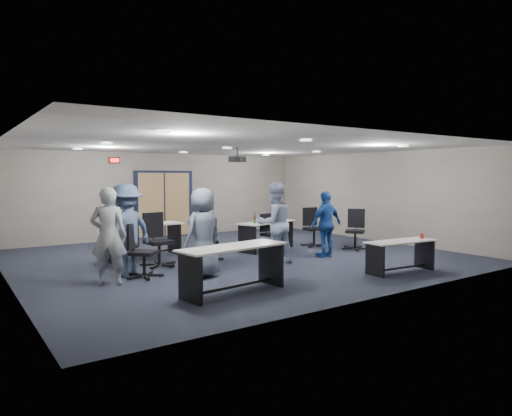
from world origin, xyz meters
TOP-DOWN VIEW (x-y plane):
  - floor at (0.00, 0.00)m, footprint 10.00×10.00m
  - back_wall at (0.00, 4.50)m, footprint 10.00×0.04m
  - front_wall at (0.00, -4.50)m, footprint 10.00×0.04m
  - left_wall at (-5.00, 0.00)m, footprint 0.04×9.00m
  - right_wall at (5.00, 0.00)m, footprint 0.04×9.00m
  - ceiling at (0.00, 0.00)m, footprint 10.00×9.00m
  - double_door at (0.00, 4.46)m, footprint 2.00×0.07m
  - exit_sign at (-1.60, 4.44)m, footprint 0.32×0.07m
  - ceiling_projector at (0.30, 0.50)m, footprint 0.35×0.32m
  - ceiling_can_lights at (0.00, 0.25)m, footprint 6.24×5.74m
  - table_front_left at (-1.94, -2.91)m, footprint 2.04×0.91m
  - table_front_right at (1.77, -3.44)m, footprint 1.65×0.67m
  - table_back_left at (-1.99, 1.21)m, footprint 2.05×0.85m
  - table_back_right at (1.21, 0.48)m, footprint 1.95×1.12m
  - chair_back_a at (-2.08, -0.05)m, footprint 0.82×0.82m
  - chair_back_b at (-0.86, -0.07)m, footprint 0.83×0.83m
  - chair_back_c at (1.08, 0.07)m, footprint 0.69×0.69m
  - chair_back_d at (2.61, 0.13)m, footprint 0.78×0.78m
  - chair_loose_left at (-2.75, -0.92)m, footprint 0.94×0.94m
  - chair_loose_right at (3.14, -0.90)m, footprint 0.95×0.95m
  - person_gray at (-3.49, -1.12)m, footprint 0.77×0.69m
  - person_plaid at (-1.78, -1.55)m, footprint 0.97×0.76m
  - person_lightblue at (0.18, -1.23)m, footprint 0.95×0.77m
  - person_navy at (1.73, -1.27)m, footprint 0.96×0.44m
  - person_back at (-2.99, -0.60)m, footprint 1.35×1.07m

SIDE VIEW (x-z plane):
  - floor at x=0.00m, z-range 0.00..0.00m
  - table_front_right at x=1.77m, z-range 0.07..0.83m
  - chair_back_b at x=-0.86m, z-range 0.00..0.99m
  - chair_back_c at x=1.08m, z-range 0.00..0.99m
  - table_back_right at x=1.21m, z-range 0.01..1.03m
  - chair_loose_left at x=-2.75m, z-range 0.00..1.06m
  - chair_loose_right at x=3.14m, z-range 0.00..1.09m
  - chair_back_d at x=2.61m, z-range 0.00..1.09m
  - table_front_left at x=-1.94m, z-range 0.15..0.94m
  - table_back_left at x=-1.99m, z-range 0.15..0.96m
  - chair_back_a at x=-2.08m, z-range 0.00..1.17m
  - person_navy at x=1.73m, z-range 0.00..1.61m
  - person_plaid at x=-1.78m, z-range 0.00..1.75m
  - person_gray at x=-3.49m, z-range 0.00..1.78m
  - person_lightblue at x=0.18m, z-range 0.00..1.83m
  - person_back at x=-2.99m, z-range 0.00..1.83m
  - double_door at x=0.00m, z-range -0.05..2.15m
  - back_wall at x=0.00m, z-range 0.00..2.70m
  - front_wall at x=0.00m, z-range 0.00..2.70m
  - left_wall at x=-5.00m, z-range 0.00..2.70m
  - right_wall at x=5.00m, z-range 0.00..2.70m
  - ceiling_projector at x=0.30m, z-range 2.22..2.59m
  - exit_sign at x=-1.60m, z-range 2.36..2.54m
  - ceiling_can_lights at x=0.00m, z-range 2.66..2.68m
  - ceiling at x=0.00m, z-range 2.68..2.72m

